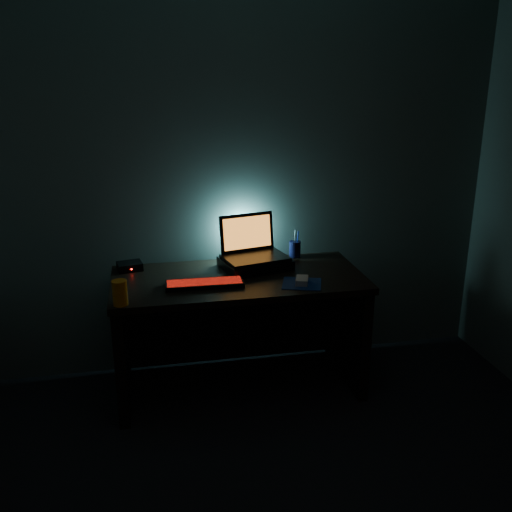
{
  "coord_description": "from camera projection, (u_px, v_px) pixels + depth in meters",
  "views": [
    {
      "loc": [
        -0.53,
        -1.53,
        1.94
      ],
      "look_at": [
        0.1,
        1.57,
        0.89
      ],
      "focal_mm": 40.0,
      "sensor_mm": 36.0,
      "label": 1
    }
  ],
  "objects": [
    {
      "name": "desk",
      "position": [
        237.0,
        313.0,
        3.54
      ],
      "size": [
        1.5,
        0.7,
        0.75
      ],
      "color": "black",
      "rests_on": "ground"
    },
    {
      "name": "pen_cup",
      "position": [
        295.0,
        249.0,
        3.75
      ],
      "size": [
        0.09,
        0.09,
        0.11
      ],
      "primitive_type": "cylinder",
      "rotation": [
        0.0,
        0.0,
        -0.33
      ],
      "color": "black",
      "rests_on": "desk"
    },
    {
      "name": "room",
      "position": [
        326.0,
        305.0,
        1.74
      ],
      "size": [
        3.5,
        4.0,
        2.5
      ],
      "color": "black",
      "rests_on": "ground"
    },
    {
      "name": "mousepad",
      "position": [
        302.0,
        284.0,
        3.29
      ],
      "size": [
        0.27,
        0.26,
        0.0
      ],
      "primitive_type": "cube",
      "rotation": [
        0.0,
        0.0,
        -0.32
      ],
      "color": "navy",
      "rests_on": "desk"
    },
    {
      "name": "router",
      "position": [
        130.0,
        266.0,
        3.51
      ],
      "size": [
        0.17,
        0.14,
        0.05
      ],
      "rotation": [
        0.0,
        0.0,
        0.19
      ],
      "color": "black",
      "rests_on": "desk"
    },
    {
      "name": "juice_glass",
      "position": [
        120.0,
        293.0,
        2.98
      ],
      "size": [
        0.1,
        0.1,
        0.14
      ],
      "primitive_type": "cylinder",
      "rotation": [
        0.0,
        0.0,
        -0.41
      ],
      "color": "orange",
      "rests_on": "desk"
    },
    {
      "name": "mouse",
      "position": [
        302.0,
        281.0,
        3.29
      ],
      "size": [
        0.1,
        0.13,
        0.03
      ],
      "primitive_type": "cube",
      "rotation": [
        0.0,
        0.0,
        -0.32
      ],
      "color": "gray",
      "rests_on": "mousepad"
    },
    {
      "name": "keyboard",
      "position": [
        205.0,
        284.0,
        3.26
      ],
      "size": [
        0.45,
        0.15,
        0.03
      ],
      "rotation": [
        0.0,
        0.0,
        -0.03
      ],
      "color": "black",
      "rests_on": "desk"
    },
    {
      "name": "riser",
      "position": [
        255.0,
        263.0,
        3.55
      ],
      "size": [
        0.46,
        0.38,
        0.06
      ],
      "primitive_type": "cube",
      "rotation": [
        0.0,
        0.0,
        0.23
      ],
      "color": "black",
      "rests_on": "desk"
    },
    {
      "name": "laptop",
      "position": [
        252.0,
        247.0,
        3.56
      ],
      "size": [
        0.43,
        0.36,
        0.26
      ],
      "rotation": [
        0.0,
        0.0,
        0.23
      ],
      "color": "black",
      "rests_on": "riser"
    }
  ]
}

